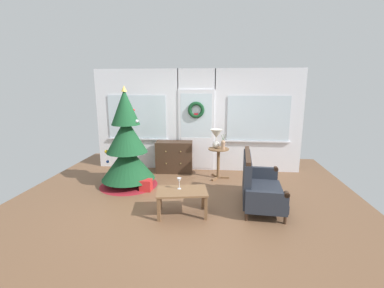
{
  "coord_description": "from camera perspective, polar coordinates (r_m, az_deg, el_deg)",
  "views": [
    {
      "loc": [
        0.6,
        -4.65,
        2.14
      ],
      "look_at": [
        0.05,
        0.55,
        1.0
      ],
      "focal_mm": 25.13,
      "sensor_mm": 36.0,
      "label": 1
    }
  ],
  "objects": [
    {
      "name": "ground_plane",
      "position": [
        5.15,
        -1.22,
        -12.24
      ],
      "size": [
        6.76,
        6.76,
        0.0
      ],
      "primitive_type": "plane",
      "color": "brown"
    },
    {
      "name": "back_wall_with_door",
      "position": [
        6.81,
        0.93,
        5.06
      ],
      "size": [
        5.2,
        0.19,
        2.55
      ],
      "color": "white",
      "rests_on": "ground"
    },
    {
      "name": "christmas_tree",
      "position": [
        5.9,
        -13.61,
        -1.02
      ],
      "size": [
        1.25,
        1.25,
        2.14
      ],
      "color": "#4C331E",
      "rests_on": "ground"
    },
    {
      "name": "dresser_cabinet",
      "position": [
        6.77,
        -3.78,
        -2.72
      ],
      "size": [
        0.93,
        0.49,
        0.78
      ],
      "color": "#3D281C",
      "rests_on": "ground"
    },
    {
      "name": "settee_sofa",
      "position": [
        5.06,
        13.67,
        -8.47
      ],
      "size": [
        0.81,
        1.45,
        0.96
      ],
      "color": "#3D281C",
      "rests_on": "ground"
    },
    {
      "name": "side_table",
      "position": [
        6.29,
        5.63,
        -2.81
      ],
      "size": [
        0.5,
        0.48,
        0.72
      ],
      "color": "brown",
      "rests_on": "ground"
    },
    {
      "name": "table_lamp",
      "position": [
        6.22,
        5.17,
        1.7
      ],
      "size": [
        0.28,
        0.28,
        0.44
      ],
      "color": "silver",
      "rests_on": "side_table"
    },
    {
      "name": "flower_vase",
      "position": [
        6.15,
        6.62,
        -0.04
      ],
      "size": [
        0.11,
        0.1,
        0.35
      ],
      "color": "tan",
      "rests_on": "side_table"
    },
    {
      "name": "coffee_table",
      "position": [
        4.58,
        -2.14,
        -10.56
      ],
      "size": [
        0.92,
        0.66,
        0.42
      ],
      "color": "brown",
      "rests_on": "ground"
    },
    {
      "name": "wine_glass",
      "position": [
        4.57,
        -2.73,
        -7.84
      ],
      "size": [
        0.08,
        0.08,
        0.2
      ],
      "color": "silver",
      "rests_on": "coffee_table"
    },
    {
      "name": "gift_box",
      "position": [
        5.72,
        -9.76,
        -8.6
      ],
      "size": [
        0.24,
        0.21,
        0.24
      ],
      "primitive_type": "cube",
      "color": "red",
      "rests_on": "ground"
    }
  ]
}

